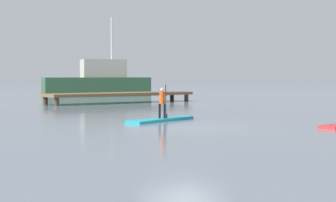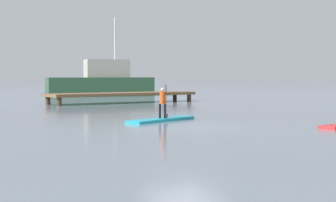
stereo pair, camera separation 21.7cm
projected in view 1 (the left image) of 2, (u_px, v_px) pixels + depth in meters
The scene contains 5 objects.
ground_plane at pixel (184, 127), 18.32m from camera, with size 240.00×240.00×0.00m, color slate.
paddleboard_near at pixel (162, 120), 20.88m from camera, with size 3.56×1.73×0.10m.
paddler_child_solo at pixel (162, 101), 20.85m from camera, with size 0.26×0.39×1.29m.
fishing_boat_white_large at pixel (98, 83), 45.69m from camera, with size 9.15×4.66×6.64m.
floating_dock at pixel (120, 94), 34.53m from camera, with size 9.89×2.27×0.65m.
Camera 1 is at (-10.92, -14.65, 1.73)m, focal length 58.35 mm.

